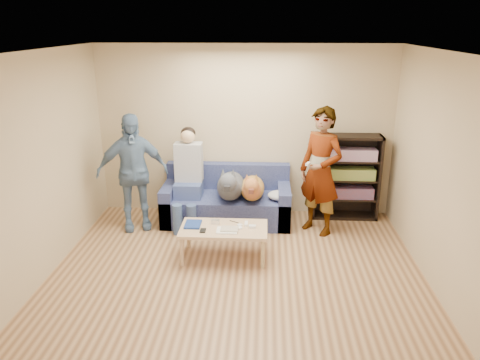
# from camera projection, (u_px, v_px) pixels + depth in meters

# --- Properties ---
(ground) EXTENTS (5.00, 5.00, 0.00)m
(ground) POSITION_uv_depth(u_px,v_px,m) (234.00, 295.00, 5.21)
(ground) COLOR brown
(ground) RESTS_ON ground
(ceiling) EXTENTS (5.00, 5.00, 0.00)m
(ceiling) POSITION_uv_depth(u_px,v_px,m) (233.00, 54.00, 4.37)
(ceiling) COLOR white
(ceiling) RESTS_ON ground
(wall_back) EXTENTS (4.50, 0.00, 4.50)m
(wall_back) POSITION_uv_depth(u_px,v_px,m) (245.00, 131.00, 7.15)
(wall_back) COLOR tan
(wall_back) RESTS_ON ground
(wall_front) EXTENTS (4.50, 0.00, 4.50)m
(wall_front) POSITION_uv_depth(u_px,v_px,m) (200.00, 344.00, 2.43)
(wall_front) COLOR tan
(wall_front) RESTS_ON ground
(wall_left) EXTENTS (0.00, 5.00, 5.00)m
(wall_left) POSITION_uv_depth(u_px,v_px,m) (20.00, 181.00, 4.91)
(wall_left) COLOR tan
(wall_left) RESTS_ON ground
(wall_right) EXTENTS (0.00, 5.00, 5.00)m
(wall_right) POSITION_uv_depth(u_px,v_px,m) (458.00, 189.00, 4.67)
(wall_right) COLOR tan
(wall_right) RESTS_ON ground
(blanket) EXTENTS (0.37, 0.31, 0.13)m
(blanket) POSITION_uv_depth(u_px,v_px,m) (280.00, 195.00, 6.81)
(blanket) COLOR silver
(blanket) RESTS_ON sofa
(person_standing_right) EXTENTS (0.78, 0.76, 1.81)m
(person_standing_right) POSITION_uv_depth(u_px,v_px,m) (321.00, 172.00, 6.52)
(person_standing_right) COLOR gray
(person_standing_right) RESTS_ON ground
(person_standing_left) EXTENTS (1.08, 0.73, 1.70)m
(person_standing_left) POSITION_uv_depth(u_px,v_px,m) (132.00, 172.00, 6.67)
(person_standing_left) COLOR #708BB3
(person_standing_left) RESTS_ON ground
(held_controller) EXTENTS (0.08, 0.13, 0.03)m
(held_controller) POSITION_uv_depth(u_px,v_px,m) (308.00, 164.00, 6.29)
(held_controller) COLOR silver
(held_controller) RESTS_ON person_standing_right
(notebook_blue) EXTENTS (0.20, 0.26, 0.03)m
(notebook_blue) POSITION_uv_depth(u_px,v_px,m) (193.00, 224.00, 5.98)
(notebook_blue) COLOR navy
(notebook_blue) RESTS_ON coffee_table
(papers) EXTENTS (0.26, 0.20, 0.02)m
(papers) POSITION_uv_depth(u_px,v_px,m) (227.00, 230.00, 5.81)
(papers) COLOR white
(papers) RESTS_ON coffee_table
(magazine) EXTENTS (0.22, 0.17, 0.01)m
(magazine) POSITION_uv_depth(u_px,v_px,m) (230.00, 229.00, 5.82)
(magazine) COLOR #B2A58E
(magazine) RESTS_ON coffee_table
(camera_silver) EXTENTS (0.11, 0.06, 0.05)m
(camera_silver) POSITION_uv_depth(u_px,v_px,m) (215.00, 222.00, 6.02)
(camera_silver) COLOR silver
(camera_silver) RESTS_ON coffee_table
(controller_a) EXTENTS (0.04, 0.13, 0.03)m
(controller_a) POSITION_uv_depth(u_px,v_px,m) (246.00, 224.00, 5.99)
(controller_a) COLOR white
(controller_a) RESTS_ON coffee_table
(controller_b) EXTENTS (0.09, 0.06, 0.03)m
(controller_b) POSITION_uv_depth(u_px,v_px,m) (252.00, 226.00, 5.91)
(controller_b) COLOR white
(controller_b) RESTS_ON coffee_table
(headphone_cup_a) EXTENTS (0.07, 0.07, 0.02)m
(headphone_cup_a) POSITION_uv_depth(u_px,v_px,m) (239.00, 228.00, 5.88)
(headphone_cup_a) COLOR white
(headphone_cup_a) RESTS_ON coffee_table
(headphone_cup_b) EXTENTS (0.07, 0.07, 0.02)m
(headphone_cup_b) POSITION_uv_depth(u_px,v_px,m) (240.00, 225.00, 5.95)
(headphone_cup_b) COLOR silver
(headphone_cup_b) RESTS_ON coffee_table
(pen_orange) EXTENTS (0.13, 0.06, 0.01)m
(pen_orange) POSITION_uv_depth(u_px,v_px,m) (221.00, 233.00, 5.76)
(pen_orange) COLOR #C7701C
(pen_orange) RESTS_ON coffee_table
(pen_black) EXTENTS (0.13, 0.08, 0.01)m
(pen_black) POSITION_uv_depth(u_px,v_px,m) (234.00, 222.00, 6.07)
(pen_black) COLOR black
(pen_black) RESTS_ON coffee_table
(wallet) EXTENTS (0.07, 0.12, 0.02)m
(wallet) POSITION_uv_depth(u_px,v_px,m) (203.00, 231.00, 5.81)
(wallet) COLOR black
(wallet) RESTS_ON coffee_table
(sofa) EXTENTS (1.90, 0.85, 0.82)m
(sofa) POSITION_uv_depth(u_px,v_px,m) (227.00, 203.00, 7.11)
(sofa) COLOR #515B93
(sofa) RESTS_ON ground
(person_seated) EXTENTS (0.40, 0.73, 1.47)m
(person_seated) POSITION_uv_depth(u_px,v_px,m) (188.00, 174.00, 6.86)
(person_seated) COLOR #3F548A
(person_seated) RESTS_ON sofa
(dog_gray) EXTENTS (0.40, 1.25, 0.58)m
(dog_gray) POSITION_uv_depth(u_px,v_px,m) (230.00, 186.00, 6.79)
(dog_gray) COLOR #4B4C55
(dog_gray) RESTS_ON sofa
(dog_tan) EXTENTS (0.35, 1.14, 0.51)m
(dog_tan) POSITION_uv_depth(u_px,v_px,m) (252.00, 188.00, 6.77)
(dog_tan) COLOR #B17A36
(dog_tan) RESTS_ON sofa
(coffee_table) EXTENTS (1.10, 0.60, 0.42)m
(coffee_table) POSITION_uv_depth(u_px,v_px,m) (224.00, 231.00, 5.93)
(coffee_table) COLOR tan
(coffee_table) RESTS_ON ground
(bookshelf) EXTENTS (1.00, 0.34, 1.30)m
(bookshelf) POSITION_uv_depth(u_px,v_px,m) (346.00, 175.00, 7.11)
(bookshelf) COLOR black
(bookshelf) RESTS_ON ground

